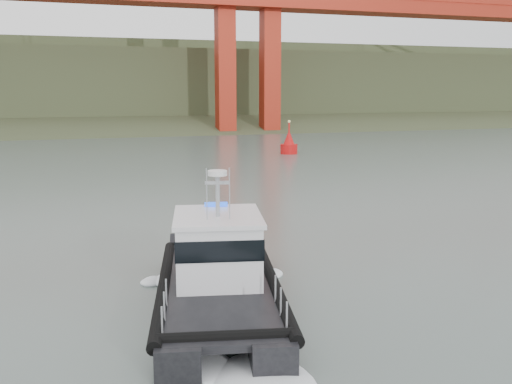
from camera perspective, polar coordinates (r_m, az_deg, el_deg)
ground at (r=22.91m, az=1.41°, el=-8.81°), size 400.00×400.00×0.00m
headlands at (r=146.12m, az=-15.20°, el=9.70°), size 500.00×105.36×27.12m
patrol_boat at (r=19.81m, az=-3.76°, el=-8.11°), size 5.74×10.79×4.97m
nav_buoy at (r=67.43m, az=3.31°, el=4.78°), size 2.00×2.00×4.17m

